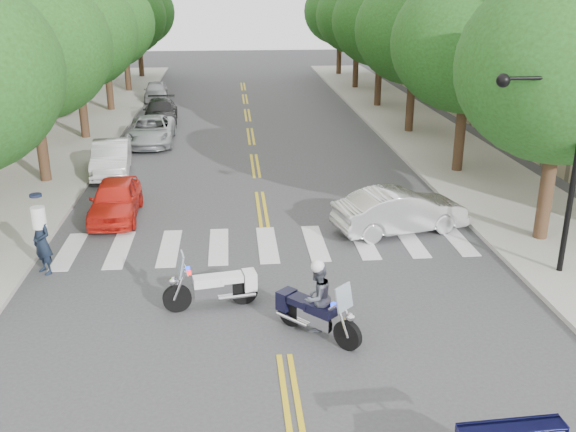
{
  "coord_description": "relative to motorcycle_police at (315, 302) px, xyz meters",
  "views": [
    {
      "loc": [
        -1.03,
        -12.45,
        7.88
      ],
      "look_at": [
        0.58,
        5.57,
        1.3
      ],
      "focal_mm": 40.0,
      "sensor_mm": 36.0,
      "label": 1
    }
  ],
  "objects": [
    {
      "name": "tree_r_1",
      "position": [
        8.0,
        13.18,
        4.68
      ],
      "size": [
        6.4,
        6.4,
        8.45
      ],
      "color": "#382316",
      "rests_on": "ground"
    },
    {
      "name": "motorcycle_parked",
      "position": [
        -2.27,
        1.66,
        -0.32
      ],
      "size": [
        2.44,
        0.85,
        1.58
      ],
      "rotation": [
        0.0,
        0.0,
        1.75
      ],
      "color": "black",
      "rests_on": "ground"
    },
    {
      "name": "tree_l_2",
      "position": [
        -9.6,
        21.18,
        4.68
      ],
      "size": [
        6.4,
        6.4,
        8.45
      ],
      "color": "#382316",
      "rests_on": "ground"
    },
    {
      "name": "parked_car_b",
      "position": [
        -7.1,
        14.4,
        -0.16
      ],
      "size": [
        1.94,
        4.48,
        1.43
      ],
      "primitive_type": "imported",
      "rotation": [
        0.0,
        0.0,
        0.1
      ],
      "color": "silver",
      "rests_on": "ground"
    },
    {
      "name": "sidewalk_left",
      "position": [
        -10.3,
        21.18,
        -0.8
      ],
      "size": [
        5.0,
        60.0,
        0.15
      ],
      "primitive_type": "cube",
      "color": "#9E9991",
      "rests_on": "ground"
    },
    {
      "name": "parked_car_d",
      "position": [
        -6.0,
        25.03,
        -0.18
      ],
      "size": [
        2.21,
        4.88,
        1.39
      ],
      "primitive_type": "imported",
      "rotation": [
        0.0,
        0.0,
        0.06
      ],
      "color": "black",
      "rests_on": "ground"
    },
    {
      "name": "officer_standing",
      "position": [
        -7.3,
        4.15,
        0.09
      ],
      "size": [
        0.83,
        0.82,
        1.93
      ],
      "primitive_type": "imported",
      "rotation": [
        0.0,
        0.0,
        -0.77
      ],
      "color": "black",
      "rests_on": "ground"
    },
    {
      "name": "ground",
      "position": [
        -0.8,
        -0.82,
        -0.87
      ],
      "size": [
        140.0,
        140.0,
        0.0
      ],
      "primitive_type": "plane",
      "color": "#38383A",
      "rests_on": "ground"
    },
    {
      "name": "tree_r_3",
      "position": [
        8.0,
        29.18,
        4.68
      ],
      "size": [
        6.4,
        6.4,
        8.45
      ],
      "color": "#382316",
      "rests_on": "ground"
    },
    {
      "name": "tree_r_5",
      "position": [
        8.0,
        45.18,
        4.68
      ],
      "size": [
        6.4,
        6.4,
        8.45
      ],
      "color": "#382316",
      "rests_on": "ground"
    },
    {
      "name": "tree_r_2",
      "position": [
        8.0,
        21.18,
        4.68
      ],
      "size": [
        6.4,
        6.4,
        8.45
      ],
      "color": "#382316",
      "rests_on": "ground"
    },
    {
      "name": "motorcycle_police",
      "position": [
        0.0,
        0.0,
        0.0
      ],
      "size": [
        1.86,
        1.93,
        1.96
      ],
      "rotation": [
        0.0,
        0.0,
        3.9
      ],
      "color": "black",
      "rests_on": "ground"
    },
    {
      "name": "traffic_signal_pole",
      "position": [
        6.92,
        2.68,
        2.85
      ],
      "size": [
        2.82,
        0.42,
        6.0
      ],
      "color": "black",
      "rests_on": "ground"
    },
    {
      "name": "parked_car_a",
      "position": [
        -6.0,
        8.68,
        -0.18
      ],
      "size": [
        1.74,
        4.09,
        1.38
      ],
      "primitive_type": "imported",
      "rotation": [
        0.0,
        0.0,
        0.03
      ],
      "color": "red",
      "rests_on": "ground"
    },
    {
      "name": "sidewalk_right",
      "position": [
        8.7,
        21.18,
        -0.8
      ],
      "size": [
        5.0,
        60.0,
        0.15
      ],
      "primitive_type": "cube",
      "color": "#9E9991",
      "rests_on": "ground"
    },
    {
      "name": "tree_r_0",
      "position": [
        8.0,
        5.18,
        4.68
      ],
      "size": [
        6.4,
        6.4,
        8.45
      ],
      "color": "#382316",
      "rests_on": "ground"
    },
    {
      "name": "tree_r_4",
      "position": [
        8.0,
        37.18,
        4.68
      ],
      "size": [
        6.4,
        6.4,
        8.45
      ],
      "color": "#382316",
      "rests_on": "ground"
    },
    {
      "name": "tree_l_5",
      "position": [
        -9.6,
        45.18,
        4.68
      ],
      "size": [
        6.4,
        6.4,
        8.45
      ],
      "color": "#382316",
      "rests_on": "ground"
    },
    {
      "name": "parked_car_e",
      "position": [
        -7.1,
        33.18,
        -0.19
      ],
      "size": [
        1.88,
        4.1,
        1.36
      ],
      "primitive_type": "imported",
      "rotation": [
        0.0,
        0.0,
        0.07
      ],
      "color": "#9A9B9F",
      "rests_on": "ground"
    },
    {
      "name": "tree_l_1",
      "position": [
        -9.6,
        13.18,
        4.68
      ],
      "size": [
        6.4,
        6.4,
        8.45
      ],
      "color": "#382316",
      "rests_on": "ground"
    },
    {
      "name": "tree_l_3",
      "position": [
        -9.6,
        29.18,
        4.68
      ],
      "size": [
        6.4,
        6.4,
        8.45
      ],
      "color": "#382316",
      "rests_on": "ground"
    },
    {
      "name": "convertible",
      "position": [
        3.71,
        6.47,
        -0.13
      ],
      "size": [
        4.73,
        2.6,
        1.48
      ],
      "primitive_type": "imported",
      "rotation": [
        0.0,
        0.0,
        1.81
      ],
      "color": "silver",
      "rests_on": "ground"
    },
    {
      "name": "tree_l_4",
      "position": [
        -9.6,
        37.18,
        4.68
      ],
      "size": [
        6.4,
        6.4,
        8.45
      ],
      "color": "#382316",
      "rests_on": "ground"
    },
    {
      "name": "parked_car_c",
      "position": [
        -6.0,
        19.92,
        -0.18
      ],
      "size": [
        2.41,
        5.04,
        1.39
      ],
      "primitive_type": "imported",
      "rotation": [
        0.0,
        0.0,
        0.02
      ],
      "color": "#A0A2A7",
      "rests_on": "ground"
    }
  ]
}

